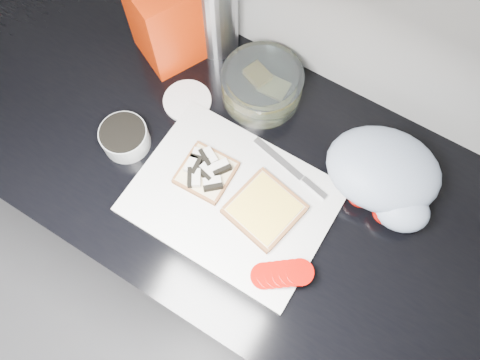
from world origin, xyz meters
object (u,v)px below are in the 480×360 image
(glass_bowl, at_px, (262,85))
(bread_bag, at_px, (164,20))
(cutting_board, at_px, (232,199))
(steel_canister, at_px, (215,8))

(glass_bowl, xyz_separation_m, bread_bag, (-0.25, -0.01, 0.07))
(cutting_board, xyz_separation_m, bread_bag, (-0.33, 0.24, 0.10))
(bread_bag, bearing_deg, steel_canister, 67.72)
(cutting_board, distance_m, glass_bowl, 0.27)
(glass_bowl, bearing_deg, bread_bag, -178.14)
(cutting_board, bearing_deg, glass_bowl, 107.54)
(cutting_board, distance_m, bread_bag, 0.42)
(glass_bowl, relative_size, bread_bag, 0.86)
(steel_canister, bearing_deg, cutting_board, -52.99)
(cutting_board, height_order, glass_bowl, glass_bowl)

